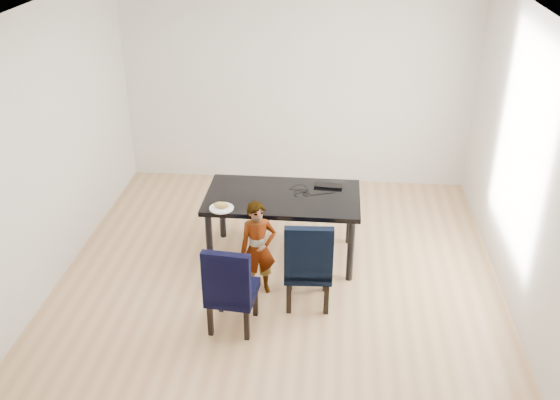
# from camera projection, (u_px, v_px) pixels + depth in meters

# --- Properties ---
(floor) EXTENTS (4.50, 5.00, 0.01)m
(floor) POSITION_uv_depth(u_px,v_px,m) (278.00, 283.00, 6.38)
(floor) COLOR tan
(floor) RESTS_ON ground
(ceiling) EXTENTS (4.50, 5.00, 0.01)m
(ceiling) POSITION_uv_depth(u_px,v_px,m) (278.00, 11.00, 5.13)
(ceiling) COLOR white
(ceiling) RESTS_ON wall_back
(wall_back) EXTENTS (4.50, 0.01, 2.70)m
(wall_back) POSITION_uv_depth(u_px,v_px,m) (297.00, 83.00, 7.97)
(wall_back) COLOR silver
(wall_back) RESTS_ON ground
(wall_front) EXTENTS (4.50, 0.01, 2.70)m
(wall_front) POSITION_uv_depth(u_px,v_px,m) (236.00, 339.00, 3.54)
(wall_front) COLOR silver
(wall_front) RESTS_ON ground
(wall_left) EXTENTS (0.01, 5.00, 2.70)m
(wall_left) POSITION_uv_depth(u_px,v_px,m) (43.00, 153.00, 5.94)
(wall_left) COLOR white
(wall_left) RESTS_ON ground
(wall_right) EXTENTS (0.01, 5.00, 2.70)m
(wall_right) POSITION_uv_depth(u_px,v_px,m) (529.00, 171.00, 5.57)
(wall_right) COLOR white
(wall_right) RESTS_ON ground
(dining_table) EXTENTS (1.60, 0.90, 0.75)m
(dining_table) POSITION_uv_depth(u_px,v_px,m) (283.00, 227.00, 6.64)
(dining_table) COLOR black
(dining_table) RESTS_ON floor
(chair_left) EXTENTS (0.46, 0.48, 0.88)m
(chair_left) POSITION_uv_depth(u_px,v_px,m) (232.00, 285.00, 5.58)
(chair_left) COLOR black
(chair_left) RESTS_ON floor
(chair_right) EXTENTS (0.47, 0.49, 0.93)m
(chair_right) POSITION_uv_depth(u_px,v_px,m) (308.00, 261.00, 5.89)
(chair_right) COLOR black
(chair_right) RESTS_ON floor
(child) EXTENTS (0.42, 0.34, 0.98)m
(child) POSITION_uv_depth(u_px,v_px,m) (258.00, 249.00, 6.03)
(child) COLOR orange
(child) RESTS_ON floor
(plate) EXTENTS (0.29, 0.29, 0.01)m
(plate) POSITION_uv_depth(u_px,v_px,m) (222.00, 208.00, 6.21)
(plate) COLOR white
(plate) RESTS_ON dining_table
(sandwich) EXTENTS (0.17, 0.12, 0.06)m
(sandwich) POSITION_uv_depth(u_px,v_px,m) (221.00, 205.00, 6.18)
(sandwich) COLOR #AC8A3D
(sandwich) RESTS_ON plate
(laptop) EXTENTS (0.31, 0.22, 0.02)m
(laptop) POSITION_uv_depth(u_px,v_px,m) (329.00, 184.00, 6.69)
(laptop) COLOR black
(laptop) RESTS_ON dining_table
(cable_tangle) EXTENTS (0.16, 0.16, 0.01)m
(cable_tangle) POSITION_uv_depth(u_px,v_px,m) (302.00, 194.00, 6.49)
(cable_tangle) COLOR black
(cable_tangle) RESTS_ON dining_table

